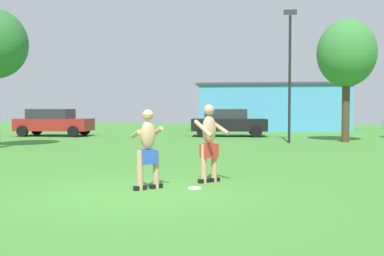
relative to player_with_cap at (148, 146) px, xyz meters
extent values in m
plane|color=#428433|center=(-0.01, -0.43, -0.89)|extent=(80.00, 80.00, 0.00)
cube|color=black|center=(-0.13, -0.13, -0.85)|extent=(0.27, 0.26, 0.09)
cylinder|color=tan|center=(-0.13, -0.13, -0.49)|extent=(0.13, 0.13, 0.81)
cube|color=black|center=(0.14, 0.12, -0.85)|extent=(0.27, 0.26, 0.09)
cylinder|color=tan|center=(0.14, 0.12, -0.49)|extent=(0.13, 0.13, 0.81)
cube|color=blue|center=(0.00, -0.01, -0.23)|extent=(0.42, 0.41, 0.29)
ellipsoid|color=tan|center=(0.00, -0.01, 0.21)|extent=(0.39, 0.38, 0.59)
cylinder|color=tan|center=(-0.23, -0.08, 0.24)|extent=(0.35, 0.54, 0.21)
cylinder|color=tan|center=(0.10, 0.22, 0.24)|extent=(0.45, 0.45, 0.32)
sphere|color=tan|center=(0.00, -0.01, 0.63)|extent=(0.22, 0.22, 0.22)
cone|color=orange|center=(0.00, -0.01, 0.69)|extent=(0.33, 0.33, 0.12)
cube|color=black|center=(1.26, 1.13, -0.85)|extent=(0.27, 0.26, 0.09)
cylinder|color=tan|center=(1.26, 1.13, -0.46)|extent=(0.13, 0.13, 0.87)
cube|color=black|center=(1.05, 0.94, -0.85)|extent=(0.27, 0.26, 0.09)
cylinder|color=tan|center=(1.05, 0.94, -0.46)|extent=(0.13, 0.13, 0.87)
cube|color=red|center=(1.16, 1.04, -0.18)|extent=(0.43, 0.43, 0.31)
ellipsoid|color=tan|center=(1.16, 1.04, 0.29)|extent=(0.41, 0.40, 0.63)
cylinder|color=tan|center=(1.40, 1.12, 0.32)|extent=(0.47, 0.49, 0.31)
cylinder|color=tan|center=(1.05, 0.81, 0.32)|extent=(0.47, 0.44, 0.38)
sphere|color=tan|center=(1.16, 1.04, 0.73)|extent=(0.24, 0.24, 0.24)
cylinder|color=white|center=(0.94, 0.18, -0.88)|extent=(0.28, 0.28, 0.03)
cube|color=maroon|center=(-9.42, 16.45, -0.22)|extent=(4.32, 1.86, 0.70)
cube|color=#282D33|center=(-9.62, 16.45, 0.41)|extent=(2.43, 1.62, 0.56)
cylinder|color=black|center=(-7.93, 17.37, -0.57)|extent=(0.64, 0.23, 0.64)
cylinder|color=black|center=(-7.90, 15.57, -0.57)|extent=(0.64, 0.23, 0.64)
cylinder|color=black|center=(-10.94, 17.33, -0.57)|extent=(0.64, 0.23, 0.64)
cylinder|color=black|center=(-10.91, 15.53, -0.57)|extent=(0.64, 0.23, 0.64)
cube|color=black|center=(0.71, 17.57, -0.22)|extent=(4.43, 2.13, 0.70)
cube|color=#282D33|center=(0.51, 17.55, 0.41)|extent=(2.52, 1.77, 0.56)
cylinder|color=black|center=(2.14, 18.58, -0.57)|extent=(0.66, 0.27, 0.64)
cylinder|color=black|center=(2.28, 16.79, -0.57)|extent=(0.66, 0.27, 0.64)
cylinder|color=black|center=(-0.86, 18.35, -0.57)|extent=(0.66, 0.27, 0.64)
cylinder|color=black|center=(-0.72, 16.55, -0.57)|extent=(0.66, 0.27, 0.64)
cylinder|color=black|center=(3.78, 12.86, 2.08)|extent=(0.12, 0.12, 5.94)
cube|color=#333338|center=(3.78, 12.86, 5.20)|extent=(0.60, 0.24, 0.20)
cube|color=#4C9ED1|center=(3.52, 26.34, 0.73)|extent=(10.46, 6.74, 3.24)
cube|color=#3F3F44|center=(3.52, 26.34, 2.43)|extent=(10.87, 7.01, 0.16)
cylinder|color=#4C3823|center=(6.52, 13.86, 0.68)|extent=(0.37, 0.37, 3.15)
ellipsoid|color=#387F38|center=(6.52, 13.86, 3.38)|extent=(2.79, 2.79, 3.22)
camera|label=1|loc=(2.15, -9.21, 0.78)|focal=43.33mm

